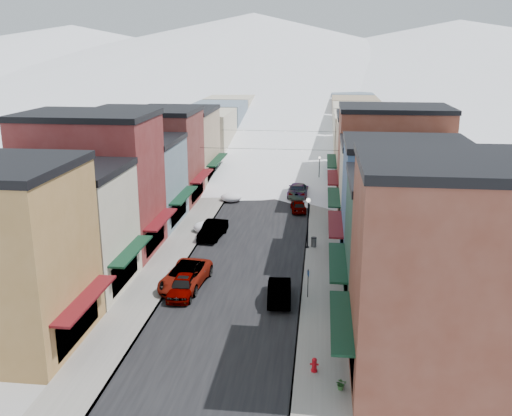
% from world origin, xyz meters
% --- Properties ---
extents(ground, '(600.00, 600.00, 0.00)m').
position_xyz_m(ground, '(0.00, 0.00, 0.00)').
color(ground, gray).
rests_on(ground, ground).
extents(road, '(10.00, 160.00, 0.01)m').
position_xyz_m(road, '(0.00, 60.00, 0.01)').
color(road, black).
rests_on(road, ground).
extents(sidewalk_left, '(3.20, 160.00, 0.15)m').
position_xyz_m(sidewalk_left, '(-6.60, 60.00, 0.07)').
color(sidewalk_left, gray).
rests_on(sidewalk_left, ground).
extents(sidewalk_right, '(3.20, 160.00, 0.15)m').
position_xyz_m(sidewalk_right, '(6.60, 60.00, 0.07)').
color(sidewalk_right, gray).
rests_on(sidewalk_right, ground).
extents(curb_left, '(0.10, 160.00, 0.15)m').
position_xyz_m(curb_left, '(-5.05, 60.00, 0.07)').
color(curb_left, slate).
rests_on(curb_left, ground).
extents(curb_right, '(0.10, 160.00, 0.15)m').
position_xyz_m(curb_right, '(5.05, 60.00, 0.07)').
color(curb_right, slate).
rests_on(curb_right, ground).
extents(bldg_l_cream, '(11.30, 8.20, 9.50)m').
position_xyz_m(bldg_l_cream, '(-13.19, 12.50, 4.76)').
color(bldg_l_cream, beige).
rests_on(bldg_l_cream, ground).
extents(bldg_l_brick_near, '(12.30, 8.20, 12.50)m').
position_xyz_m(bldg_l_brick_near, '(-13.69, 20.50, 6.26)').
color(bldg_l_brick_near, maroon).
rests_on(bldg_l_brick_near, ground).
extents(bldg_l_grayblue, '(11.30, 9.20, 9.00)m').
position_xyz_m(bldg_l_grayblue, '(-13.19, 29.00, 4.51)').
color(bldg_l_grayblue, slate).
rests_on(bldg_l_grayblue, ground).
extents(bldg_l_brick_far, '(13.30, 9.20, 11.00)m').
position_xyz_m(bldg_l_brick_far, '(-14.19, 38.00, 5.51)').
color(bldg_l_brick_far, maroon).
rests_on(bldg_l_brick_far, ground).
extents(bldg_l_tan, '(11.30, 11.20, 10.00)m').
position_xyz_m(bldg_l_tan, '(-13.19, 48.00, 5.01)').
color(bldg_l_tan, tan).
rests_on(bldg_l_tan, ground).
extents(bldg_r_brick_near, '(12.30, 9.20, 12.50)m').
position_xyz_m(bldg_r_brick_near, '(13.69, 3.00, 6.26)').
color(bldg_r_brick_near, brown).
rests_on(bldg_r_brick_near, ground).
extents(bldg_r_green, '(11.30, 9.20, 9.50)m').
position_xyz_m(bldg_r_green, '(13.19, 12.00, 4.76)').
color(bldg_r_green, '#1F4234').
rests_on(bldg_r_green, ground).
extents(bldg_r_blue, '(11.30, 9.20, 10.50)m').
position_xyz_m(bldg_r_blue, '(13.19, 21.00, 5.26)').
color(bldg_r_blue, '#3C5C88').
rests_on(bldg_r_blue, ground).
extents(bldg_r_cream, '(12.30, 9.20, 9.00)m').
position_xyz_m(bldg_r_cream, '(13.69, 30.00, 4.51)').
color(bldg_r_cream, beige).
rests_on(bldg_r_cream, ground).
extents(bldg_r_brick_far, '(13.30, 9.20, 11.50)m').
position_xyz_m(bldg_r_brick_far, '(14.19, 39.00, 5.76)').
color(bldg_r_brick_far, brown).
rests_on(bldg_r_brick_far, ground).
extents(bldg_r_tan, '(11.30, 11.20, 9.50)m').
position_xyz_m(bldg_r_tan, '(13.19, 49.00, 4.76)').
color(bldg_r_tan, tan).
rests_on(bldg_r_tan, ground).
extents(distant_blocks, '(34.00, 55.00, 8.00)m').
position_xyz_m(distant_blocks, '(0.00, 83.00, 4.00)').
color(distant_blocks, gray).
rests_on(distant_blocks, ground).
extents(mountain_ridge, '(670.00, 340.00, 34.00)m').
position_xyz_m(mountain_ridge, '(-19.47, 277.18, 14.36)').
color(mountain_ridge, silver).
rests_on(mountain_ridge, ground).
extents(overhead_cables, '(16.40, 15.04, 0.04)m').
position_xyz_m(overhead_cables, '(0.00, 47.50, 6.20)').
color(overhead_cables, black).
rests_on(overhead_cables, ground).
extents(car_white_suv, '(3.44, 6.44, 1.72)m').
position_xyz_m(car_white_suv, '(-3.89, 13.76, 0.86)').
color(car_white_suv, white).
rests_on(car_white_suv, ground).
extents(car_silver_sedan, '(1.86, 4.52, 1.53)m').
position_xyz_m(car_silver_sedan, '(-3.67, 12.07, 0.77)').
color(car_silver_sedan, gray).
rests_on(car_silver_sedan, ground).
extents(car_dark_hatch, '(2.30, 5.13, 1.63)m').
position_xyz_m(car_dark_hatch, '(-3.96, 25.37, 0.82)').
color(car_dark_hatch, black).
rests_on(car_dark_hatch, ground).
extents(car_silver_wagon, '(2.92, 5.82, 1.62)m').
position_xyz_m(car_silver_wagon, '(-3.69, 50.69, 0.81)').
color(car_silver_wagon, '#919599').
rests_on(car_silver_wagon, ground).
extents(car_green_sedan, '(1.97, 4.87, 1.57)m').
position_xyz_m(car_green_sedan, '(3.50, 12.01, 0.79)').
color(car_green_sedan, black).
rests_on(car_green_sedan, ground).
extents(car_gray_suv, '(2.08, 4.17, 1.36)m').
position_xyz_m(car_gray_suv, '(3.84, 35.38, 0.68)').
color(car_gray_suv, gray).
rests_on(car_gray_suv, ground).
extents(car_black_sedan, '(2.55, 5.99, 1.72)m').
position_xyz_m(car_black_sedan, '(3.50, 42.05, 0.86)').
color(car_black_sedan, black).
rests_on(car_black_sedan, ground).
extents(car_lane_silver, '(2.19, 4.79, 1.59)m').
position_xyz_m(car_lane_silver, '(-2.02, 60.06, 0.80)').
color(car_lane_silver, '#AEB1B7').
rests_on(car_lane_silver, ground).
extents(car_lane_white, '(3.49, 6.47, 1.72)m').
position_xyz_m(car_lane_white, '(0.64, 67.38, 0.86)').
color(car_lane_white, '#BABABC').
rests_on(car_lane_white, ground).
extents(fire_hydrant, '(0.50, 0.37, 0.85)m').
position_xyz_m(fire_hydrant, '(6.20, 2.62, 0.54)').
color(fire_hydrant, '#B80913').
rests_on(fire_hydrant, sidewalk_right).
extents(parking_sign, '(0.14, 0.28, 2.18)m').
position_xyz_m(parking_sign, '(5.54, 12.49, 1.43)').
color(parking_sign, black).
rests_on(parking_sign, sidewalk_right).
extents(trash_can, '(0.52, 0.52, 0.89)m').
position_xyz_m(trash_can, '(5.78, 23.51, 0.60)').
color(trash_can, '#4F5254').
rests_on(trash_can, sidewalk_right).
extents(streetlamp_near, '(0.39, 0.39, 4.67)m').
position_xyz_m(streetlamp_near, '(5.20, 23.21, 3.09)').
color(streetlamp_near, black).
rests_on(streetlamp_near, sidewalk_right).
extents(streetlamp_far, '(0.32, 0.32, 3.86)m').
position_xyz_m(streetlamp_far, '(6.00, 47.69, 2.58)').
color(streetlamp_far, black).
rests_on(streetlamp_far, sidewalk_right).
extents(planter_near, '(0.59, 0.52, 0.65)m').
position_xyz_m(planter_near, '(7.67, 1.00, 0.48)').
color(planter_near, '#32672E').
rests_on(planter_near, sidewalk_right).
extents(planter_far, '(0.43, 0.43, 0.56)m').
position_xyz_m(planter_far, '(7.80, 11.91, 0.43)').
color(planter_far, '#305E2B').
rests_on(planter_far, sidewalk_right).
extents(snow_pile_near, '(2.68, 2.85, 1.13)m').
position_xyz_m(snow_pile_near, '(-4.28, 13.58, 0.54)').
color(snow_pile_near, white).
rests_on(snow_pile_near, ground).
extents(snow_pile_mid, '(2.61, 2.80, 1.10)m').
position_xyz_m(snow_pile_mid, '(-4.88, 26.95, 0.53)').
color(snow_pile_mid, white).
rests_on(snow_pile_mid, ground).
extents(snow_pile_far, '(2.54, 2.76, 1.07)m').
position_xyz_m(snow_pile_far, '(-4.28, 38.78, 0.51)').
color(snow_pile_far, white).
rests_on(snow_pile_far, ground).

